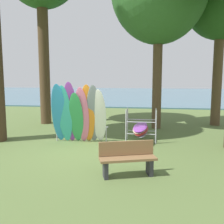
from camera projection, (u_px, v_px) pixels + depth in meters
ground_plane at (81, 151)px, 8.55m from camera, size 80.00×80.00×0.00m
lake_water at (135, 94)px, 38.06m from camera, size 80.00×36.00×0.10m
leaning_board_pile at (79, 115)px, 9.51m from camera, size 2.11×1.08×2.29m
board_storage_rack at (141, 129)px, 9.78m from camera, size 1.15×2.13×1.25m
park_bench at (127, 158)px, 6.38m from camera, size 1.46×0.83×0.85m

